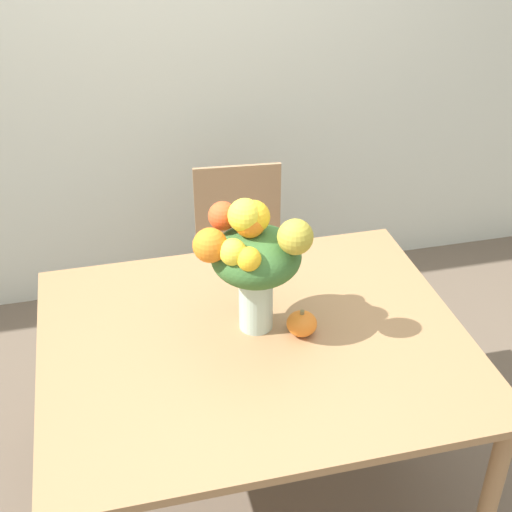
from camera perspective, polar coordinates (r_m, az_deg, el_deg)
name	(u,v)px	position (r m, az deg, el deg)	size (l,w,h in m)	color
ground_plane	(255,488)	(2.89, -0.09, -18.03)	(12.00, 12.00, 0.00)	brown
wall_back	(177,33)	(3.45, -6.31, 17.34)	(8.00, 0.06, 2.70)	silver
dining_table	(255,357)	(2.43, -0.10, -8.06)	(1.41, 1.15, 0.74)	#9E754C
flower_vase	(253,256)	(2.26, -0.21, 0.03)	(0.36, 0.29, 0.48)	#B2CCBC
pumpkin	(302,324)	(2.38, 3.68, -5.41)	(0.10, 0.10, 0.09)	orange
dining_chair_near_window	(242,259)	(3.28, -1.13, -0.21)	(0.46, 0.46, 0.87)	#9E7A56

